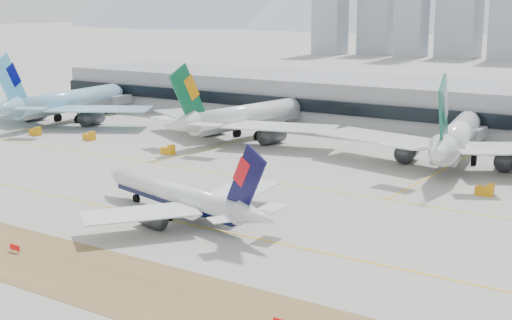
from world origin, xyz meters
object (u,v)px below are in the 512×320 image
Objects in this scene: widebody_korean at (65,103)px; widebody_cathay at (457,138)px; taxiing_airliner at (182,197)px; widebody_eva at (245,118)px; terminal at (433,107)px.

widebody_cathay is (130.55, 8.54, -0.10)m from widebody_korean.
widebody_cathay is at bearing -95.60° from taxiing_airliner.
taxiing_airliner is 77.82m from widebody_cathay.
taxiing_airliner is at bearing -147.09° from widebody_eva.
widebody_korean is at bearing 83.08° from widebody_cathay.
terminal is at bearing -77.85° from taxiing_airliner.
taxiing_airliner is 0.70× the size of widebody_korean.
taxiing_airliner is 0.17× the size of terminal.
taxiing_airliner is 117.77m from terminal.
taxiing_airliner is 122.89m from widebody_korean.
widebody_eva is 63.07m from widebody_cathay.
widebody_cathay is 0.24× the size of terminal.
taxiing_airliner is 82.02m from widebody_eva.
terminal is at bearing 15.99° from widebody_cathay.
widebody_eva reaches higher than taxiing_airliner.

